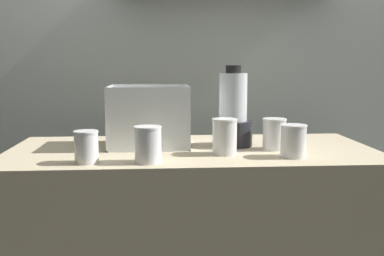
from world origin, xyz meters
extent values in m
cube|color=silver|center=(0.00, 0.77, 1.25)|extent=(2.60, 0.04, 2.50)
cube|color=white|center=(-0.17, 0.07, 0.90)|extent=(0.31, 0.25, 0.01)
cube|color=white|center=(-0.17, -0.05, 1.02)|extent=(0.31, 0.01, 0.24)
cube|color=white|center=(-0.17, 0.19, 1.02)|extent=(0.31, 0.01, 0.24)
cube|color=white|center=(-0.32, 0.07, 1.02)|extent=(0.01, 0.25, 0.24)
cube|color=white|center=(-0.01, 0.07, 1.02)|extent=(0.01, 0.25, 0.24)
cone|color=orange|center=(-0.14, 0.07, 0.93)|extent=(0.09, 0.15, 0.03)
cone|color=orange|center=(-0.11, 0.05, 0.92)|extent=(0.14, 0.12, 0.03)
cone|color=orange|center=(-0.20, 0.09, 0.92)|extent=(0.07, 0.19, 0.03)
cone|color=orange|center=(-0.13, 0.06, 0.92)|extent=(0.15, 0.17, 0.03)
cone|color=orange|center=(-0.11, 0.08, 0.95)|extent=(0.06, 0.18, 0.03)
cone|color=orange|center=(-0.10, 0.07, 0.95)|extent=(0.11, 0.13, 0.03)
cylinder|color=black|center=(0.17, 0.05, 0.95)|extent=(0.16, 0.16, 0.10)
cylinder|color=silver|center=(0.17, 0.05, 1.09)|extent=(0.11, 0.11, 0.19)
cylinder|color=yellow|center=(0.17, 0.05, 1.02)|extent=(0.10, 0.10, 0.04)
cylinder|color=black|center=(0.17, 0.05, 1.20)|extent=(0.06, 0.06, 0.03)
cylinder|color=white|center=(-0.36, -0.22, 0.95)|extent=(0.08, 0.08, 0.10)
cylinder|color=maroon|center=(-0.36, -0.22, 0.93)|extent=(0.07, 0.07, 0.06)
cylinder|color=white|center=(-0.36, -0.22, 1.00)|extent=(0.08, 0.08, 0.01)
cylinder|color=white|center=(-0.16, -0.23, 0.96)|extent=(0.09, 0.09, 0.12)
cylinder|color=orange|center=(-0.16, -0.23, 0.95)|extent=(0.08, 0.08, 0.10)
cylinder|color=white|center=(-0.16, -0.23, 1.02)|extent=(0.09, 0.09, 0.01)
cylinder|color=white|center=(0.11, -0.11, 0.96)|extent=(0.09, 0.09, 0.12)
cylinder|color=yellow|center=(0.11, -0.11, 0.95)|extent=(0.08, 0.08, 0.11)
cylinder|color=white|center=(0.11, -0.11, 1.03)|extent=(0.09, 0.09, 0.01)
cylinder|color=white|center=(0.31, -0.04, 0.96)|extent=(0.09, 0.09, 0.11)
cylinder|color=yellow|center=(0.31, -0.04, 0.93)|extent=(0.08, 0.08, 0.07)
cylinder|color=white|center=(0.31, -0.04, 1.02)|extent=(0.09, 0.09, 0.01)
cylinder|color=white|center=(0.34, -0.18, 0.95)|extent=(0.09, 0.09, 0.11)
cylinder|color=maroon|center=(0.34, -0.18, 0.94)|extent=(0.08, 0.08, 0.08)
cylinder|color=white|center=(0.34, -0.18, 1.01)|extent=(0.09, 0.09, 0.01)
camera|label=1|loc=(-0.12, -1.69, 1.23)|focal=41.97mm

